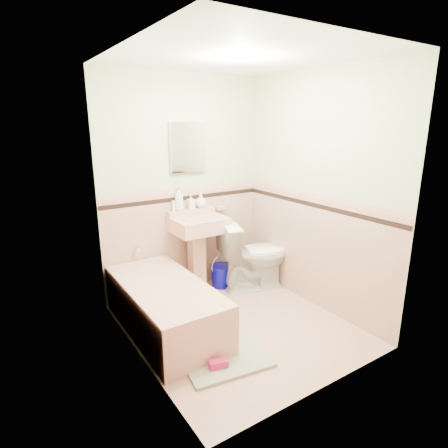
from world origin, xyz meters
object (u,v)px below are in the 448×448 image
soap_bottle_mid (191,202)px  sink (199,256)px  soap_bottle_right (201,200)px  medicine_cabinet (188,147)px  toilet (254,255)px  bathtub (165,308)px  shoe (218,364)px  bucket (222,276)px  soap_bottle_left (179,199)px

soap_bottle_mid → sink: bearing=-90.7°
soap_bottle_right → soap_bottle_mid: bearing=180.0°
sink → medicine_cabinet: bearing=90.0°
soap_bottle_mid → toilet: 1.00m
bathtub → toilet: toilet is taller
bathtub → toilet: bearing=13.0°
medicine_cabinet → shoe: medicine_cabinet is taller
bucket → shoe: size_ratio=1.75×
sink → toilet: sink is taller
sink → soap_bottle_right: soap_bottle_right is taller
bucket → toilet: bearing=-36.8°
sink → shoe: 1.52m
soap_bottle_mid → soap_bottle_right: (0.13, 0.00, -0.00)m
soap_bottle_mid → bathtub: bearing=-133.9°
soap_bottle_mid → medicine_cabinet: bearing=94.4°
soap_bottle_right → bucket: 0.98m
soap_bottle_left → shoe: (-0.43, -1.53, -1.07)m
bucket → bathtub: bearing=-151.5°
shoe → bucket: bearing=70.8°
medicine_cabinet → soap_bottle_right: size_ratio=3.29×
sink → bucket: size_ratio=3.40×
bathtub → soap_bottle_right: size_ratio=8.87×
bathtub → soap_bottle_right: (0.81, 0.71, 0.85)m
medicine_cabinet → soap_bottle_left: size_ratio=2.05×
medicine_cabinet → toilet: (0.63, -0.44, -1.27)m
bathtub → toilet: size_ratio=1.76×
sink → toilet: 0.67m
medicine_cabinet → bathtub: bearing=-132.6°
shoe → medicine_cabinet: bearing=83.8°
toilet → bucket: (-0.32, 0.24, -0.29)m
soap_bottle_left → shoe: size_ratio=1.73×
bathtub → medicine_cabinet: bearing=47.4°
soap_bottle_left → soap_bottle_right: bearing=0.0°
shoe → soap_bottle_mid: bearing=83.4°
soap_bottle_left → sink: bearing=-50.1°
toilet → shoe: (-1.22, -1.12, -0.36)m
sink → shoe: sink is taller
shoe → sink: bearing=80.9°
toilet → soap_bottle_right: bearing=65.5°
soap_bottle_right → toilet: soap_bottle_right is taller
toilet → bucket: 0.49m
soap_bottle_right → medicine_cabinet: bearing=167.3°
toilet → soap_bottle_mid: bearing=71.8°
toilet → soap_bottle_left: bearing=77.2°
soap_bottle_left → toilet: bearing=-27.5°
soap_bottle_right → toilet: size_ratio=0.20×
bathtub → soap_bottle_right: bearing=41.1°
soap_bottle_mid → shoe: soap_bottle_mid is taller
bucket → medicine_cabinet: bearing=147.7°
soap_bottle_mid → shoe: (-0.58, -1.53, -1.02)m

